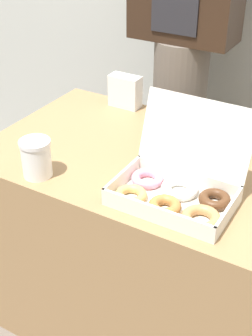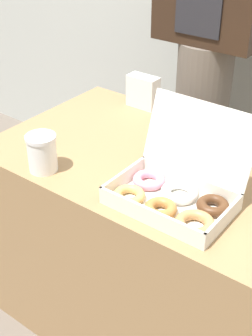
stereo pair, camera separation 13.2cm
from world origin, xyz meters
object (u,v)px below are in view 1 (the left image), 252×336
object	(u,v)px
coffee_cup	(36,158)
person_customer	(184,31)
napkin_holder	(125,91)
donut_box	(177,189)

from	to	relation	value
coffee_cup	person_customer	distance (m)	0.94
person_customer	napkin_holder	bearing A→B (deg)	-102.88
coffee_cup	donut_box	bearing A→B (deg)	12.93
donut_box	coffee_cup	bearing A→B (deg)	-167.07
donut_box	napkin_holder	xyz separation A→B (m)	(-0.45, 0.47, 0.02)
napkin_holder	person_customer	world-z (taller)	person_customer
person_customer	coffee_cup	bearing A→B (deg)	-93.49
napkin_holder	person_customer	distance (m)	0.40
napkin_holder	donut_box	bearing A→B (deg)	-46.62
napkin_holder	person_customer	bearing A→B (deg)	77.12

